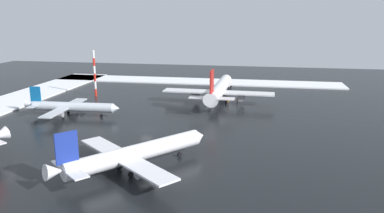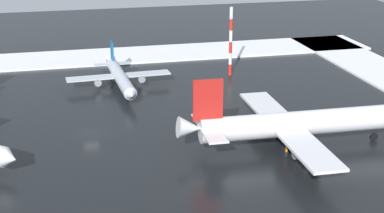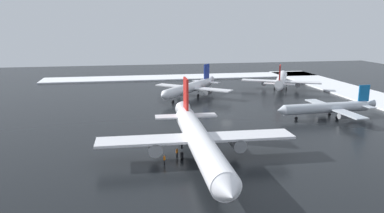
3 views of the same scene
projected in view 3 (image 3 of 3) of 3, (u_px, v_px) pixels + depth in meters
ground_plane at (227, 115)px, 94.98m from camera, size 240.00×240.00×0.00m
snow_bank_right at (184, 77)px, 159.22m from camera, size 14.00×116.00×0.45m
airplane_parked_portside at (199, 140)px, 61.13m from camera, size 40.76×33.72×12.12m
airplane_distant_tail at (190, 88)px, 116.09m from camera, size 26.02×23.70×9.32m
airplane_foreground_jet at (328, 108)px, 91.01m from camera, size 21.85×26.36×7.83m
airplane_far_rear at (281, 80)px, 131.46m from camera, size 30.38×25.86×9.69m
ground_crew_near_tug at (177, 152)px, 64.56m from camera, size 0.36×0.36×1.71m
ground_crew_beside_wing at (164, 159)px, 61.24m from camera, size 0.36×0.36×1.71m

